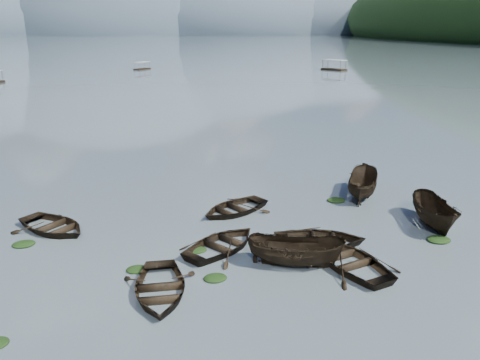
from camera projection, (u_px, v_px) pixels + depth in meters
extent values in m
plane|color=#4F5D63|center=(297.00, 321.00, 18.45)|extent=(2400.00, 2400.00, 0.00)
ellipsoid|color=#475666|center=(115.00, 34.00, 847.71)|extent=(520.00, 520.00, 340.00)
ellipsoid|color=#475666|center=(224.00, 33.00, 883.56)|extent=(520.00, 520.00, 260.00)
ellipsoid|color=#475666|center=(315.00, 33.00, 915.84)|extent=(520.00, 520.00, 220.00)
imported|color=black|center=(160.00, 294.00, 20.31)|extent=(3.51, 4.81, 0.98)
imported|color=black|center=(223.00, 249.00, 24.43)|extent=(5.75, 5.53, 0.97)
imported|color=black|center=(295.00, 266.00, 22.72)|extent=(5.07, 3.32, 1.83)
imported|color=black|center=(350.00, 266.00, 22.67)|extent=(4.77, 5.71, 1.02)
imported|color=black|center=(320.00, 245.00, 24.86)|extent=(5.51, 4.47, 1.01)
imported|color=black|center=(433.00, 226.00, 27.26)|extent=(2.89, 5.22, 1.91)
imported|color=black|center=(54.00, 231.00, 26.64)|extent=(5.77, 5.75, 0.98)
imported|color=black|center=(234.00, 212.00, 29.32)|extent=(5.69, 5.23, 0.96)
imported|color=black|center=(361.00, 196.00, 32.05)|extent=(4.14, 5.28, 1.94)
ellipsoid|color=black|center=(137.00, 270.00, 22.28)|extent=(1.04, 0.83, 0.23)
ellipsoid|color=black|center=(215.00, 279.00, 21.51)|extent=(1.09, 0.88, 0.24)
ellipsoid|color=black|center=(322.00, 240.00, 25.41)|extent=(0.98, 0.83, 0.22)
ellipsoid|color=black|center=(439.00, 241.00, 25.36)|extent=(1.30, 1.03, 0.27)
ellipsoid|color=black|center=(24.00, 245.00, 24.85)|extent=(1.19, 0.96, 0.25)
ellipsoid|color=black|center=(197.00, 251.00, 24.23)|extent=(0.97, 0.81, 0.20)
ellipsoid|color=black|center=(336.00, 201.00, 31.15)|extent=(1.23, 0.98, 0.27)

